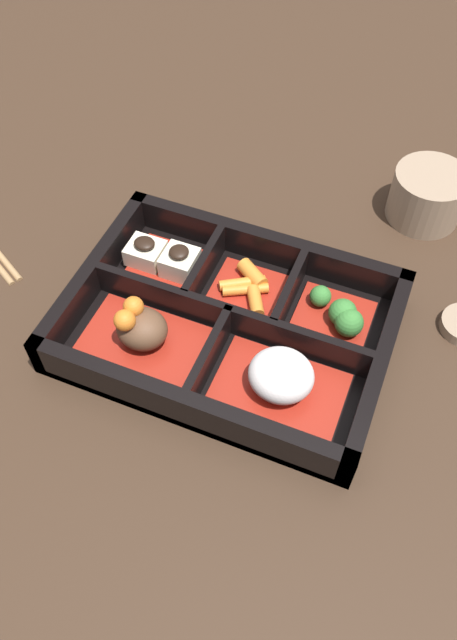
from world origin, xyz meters
TOP-DOWN VIEW (x-y plane):
  - ground_plane at (0.00, 0.00)m, footprint 3.00×3.00m
  - bento_base at (0.00, 0.00)m, footprint 0.31×0.22m
  - bento_rim at (0.00, -0.00)m, footprint 0.31×0.22m
  - bowl_rice at (-0.07, 0.05)m, footprint 0.12×0.08m
  - bowl_stew at (0.07, 0.05)m, footprint 0.12×0.08m
  - bowl_greens at (-0.10, -0.05)m, footprint 0.07×0.07m
  - bowl_carrots at (-0.00, -0.05)m, footprint 0.07×0.07m
  - bowl_tofu at (0.09, -0.05)m, footprint 0.08×0.07m
  - tea_cup at (-0.14, -0.24)m, footprint 0.08×0.08m

SIDE VIEW (x-z plane):
  - ground_plane at x=0.00m, z-range 0.00..0.00m
  - bento_base at x=0.00m, z-range 0.00..0.01m
  - bowl_carrots at x=0.00m, z-range 0.01..0.03m
  - bento_rim at x=0.00m, z-range 0.00..0.05m
  - bowl_greens at x=-0.10m, z-range 0.01..0.04m
  - bowl_tofu at x=0.09m, z-range 0.00..0.04m
  - bowl_stew at x=0.07m, z-range 0.00..0.06m
  - bowl_rice at x=-0.07m, z-range 0.01..0.05m
  - tea_cup at x=-0.14m, z-range 0.00..0.06m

